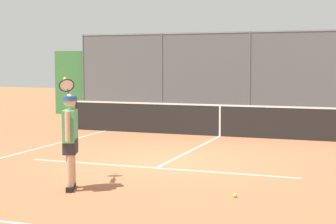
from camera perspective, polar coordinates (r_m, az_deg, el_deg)
ground_plane at (r=12.28m, az=0.20°, el=-5.18°), size 60.00×60.00×0.00m
court_line_markings at (r=11.27m, az=-1.72°, el=-6.11°), size 7.71×9.66×0.01m
fence_backdrop at (r=21.26m, az=8.89°, el=2.80°), size 17.05×1.37×3.37m
tennis_net at (r=16.43m, az=5.46°, el=-0.83°), size 9.91×0.09×1.07m
tennis_player at (r=9.60m, az=-10.21°, el=-2.37°), size 0.84×1.20×1.94m
tennis_ball_near_net at (r=9.12m, az=7.02°, el=-8.66°), size 0.07×0.07×0.07m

